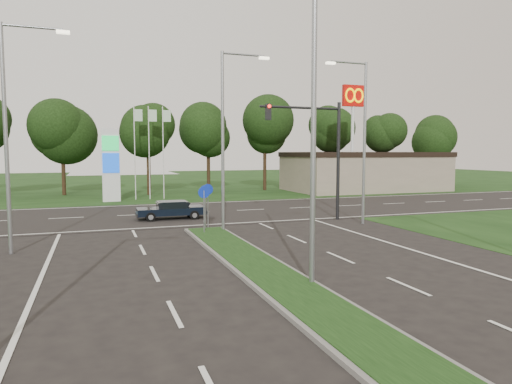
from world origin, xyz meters
name	(u,v)px	position (x,y,z in m)	size (l,w,h in m)	color
verge_far	(138,184)	(0.00, 55.00, 0.00)	(160.00, 50.00, 0.02)	black
cross_road	(180,213)	(0.00, 24.00, 0.00)	(160.00, 12.00, 0.02)	black
median_kerb	(319,309)	(0.00, 4.00, 0.06)	(2.00, 26.00, 0.12)	slate
commercial_building	(364,172)	(22.00, 36.00, 2.00)	(16.00, 9.00, 4.00)	gray
streetlight_median_near	(320,116)	(1.00, 6.00, 5.08)	(2.53, 0.22, 9.00)	gray
streetlight_median_far	(227,131)	(1.00, 16.00, 5.08)	(2.53, 0.22, 9.00)	gray
streetlight_left_far	(11,125)	(-8.30, 14.00, 5.08)	(2.53, 0.22, 9.00)	gray
streetlight_right_far	(361,134)	(8.80, 16.00, 5.08)	(2.53, 0.22, 9.00)	gray
traffic_signal	(319,142)	(7.19, 18.00, 4.65)	(5.10, 0.42, 7.00)	black
median_signs	(206,198)	(0.00, 16.40, 1.71)	(1.16, 1.76, 2.38)	gray
gas_pylon	(114,163)	(-3.79, 33.05, 3.20)	(5.80, 1.26, 8.00)	silver
mcdonalds_sign	(353,111)	(18.00, 31.97, 7.99)	(2.20, 0.47, 10.40)	silver
treeline_far	(151,124)	(0.10, 39.93, 6.83)	(6.00, 6.00, 9.90)	black
navy_sedan	(171,209)	(-0.95, 21.45, 0.59)	(4.04, 1.70, 1.10)	black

